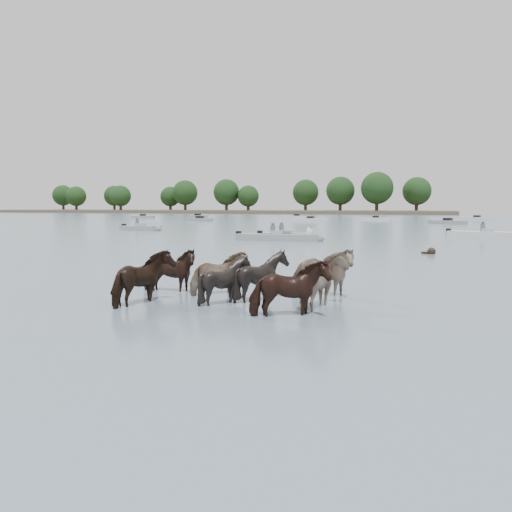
% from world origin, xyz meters
% --- Properties ---
extents(ground, '(400.00, 400.00, 0.00)m').
position_xyz_m(ground, '(0.00, 0.00, 0.00)').
color(ground, slate).
rests_on(ground, ground).
extents(shoreline, '(160.00, 30.00, 1.00)m').
position_xyz_m(shoreline, '(-70.00, 150.00, 0.50)').
color(shoreline, '#4C4233').
rests_on(shoreline, ground).
extents(pony_herd, '(6.59, 4.20, 1.56)m').
position_xyz_m(pony_herd, '(0.68, 0.49, 0.55)').
color(pony_herd, black).
rests_on(pony_herd, ground).
extents(swimming_pony, '(0.72, 0.44, 0.44)m').
position_xyz_m(swimming_pony, '(5.03, 16.19, 0.10)').
color(swimming_pony, black).
rests_on(swimming_pony, ground).
extents(motorboat_a, '(4.78, 1.95, 1.92)m').
position_xyz_m(motorboat_a, '(-4.51, 24.53, 0.23)').
color(motorboat_a, silver).
rests_on(motorboat_a, ground).
extents(motorboat_b, '(6.64, 2.13, 1.92)m').
position_xyz_m(motorboat_b, '(-4.72, 23.47, 0.22)').
color(motorboat_b, gray).
rests_on(motorboat_b, ground).
extents(motorboat_c, '(6.64, 2.95, 1.92)m').
position_xyz_m(motorboat_c, '(9.81, 32.09, 0.22)').
color(motorboat_c, silver).
rests_on(motorboat_c, ground).
extents(motorboat_f, '(4.68, 1.71, 1.92)m').
position_xyz_m(motorboat_f, '(-22.55, 33.16, 0.23)').
color(motorboat_f, gray).
rests_on(motorboat_f, ground).
extents(distant_flotilla, '(107.86, 26.73, 0.93)m').
position_xyz_m(distant_flotilla, '(0.74, 75.56, 0.26)').
color(distant_flotilla, gray).
rests_on(distant_flotilla, ground).
extents(treeline, '(144.36, 22.18, 12.48)m').
position_xyz_m(treeline, '(-62.77, 149.24, 6.72)').
color(treeline, '#382619').
rests_on(treeline, ground).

